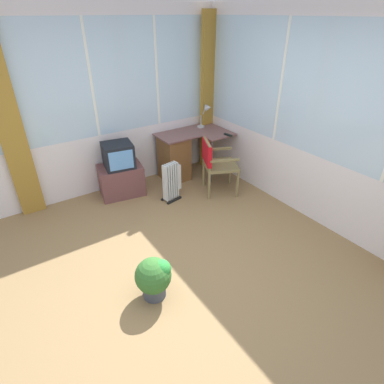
{
  "coord_description": "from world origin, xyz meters",
  "views": [
    {
      "loc": [
        -1.33,
        -2.08,
        2.48
      ],
      "look_at": [
        0.42,
        0.51,
        0.66
      ],
      "focal_mm": 29.11,
      "sensor_mm": 36.0,
      "label": 1
    }
  ],
  "objects_px": {
    "wooden_armchair": "(213,160)",
    "space_heater": "(172,181)",
    "tv_on_stand": "(120,173)",
    "potted_plant": "(154,277)",
    "desk": "(176,155)",
    "tv_remote": "(228,135)",
    "desk_lamp": "(207,112)"
  },
  "relations": [
    {
      "from": "wooden_armchair",
      "to": "space_heater",
      "type": "relative_size",
      "value": 1.42
    },
    {
      "from": "tv_on_stand",
      "to": "potted_plant",
      "type": "relative_size",
      "value": 1.87
    },
    {
      "from": "desk",
      "to": "space_heater",
      "type": "xyz_separation_m",
      "value": [
        -0.43,
        -0.58,
        -0.1
      ]
    },
    {
      "from": "tv_remote",
      "to": "space_heater",
      "type": "distance_m",
      "value": 1.22
    },
    {
      "from": "desk",
      "to": "desk_lamp",
      "type": "distance_m",
      "value": 0.89
    },
    {
      "from": "wooden_armchair",
      "to": "potted_plant",
      "type": "distance_m",
      "value": 2.22
    },
    {
      "from": "wooden_armchair",
      "to": "tv_on_stand",
      "type": "height_order",
      "value": "wooden_armchair"
    },
    {
      "from": "desk_lamp",
      "to": "potted_plant",
      "type": "distance_m",
      "value": 3.14
    },
    {
      "from": "desk",
      "to": "desk_lamp",
      "type": "bearing_deg",
      "value": 4.45
    },
    {
      "from": "desk",
      "to": "wooden_armchair",
      "type": "height_order",
      "value": "wooden_armchair"
    },
    {
      "from": "desk_lamp",
      "to": "space_heater",
      "type": "relative_size",
      "value": 0.67
    },
    {
      "from": "desk_lamp",
      "to": "tv_remote",
      "type": "bearing_deg",
      "value": -85.37
    },
    {
      "from": "desk_lamp",
      "to": "tv_on_stand",
      "type": "relative_size",
      "value": 0.48
    },
    {
      "from": "desk_lamp",
      "to": "space_heater",
      "type": "xyz_separation_m",
      "value": [
        -1.08,
        -0.63,
        -0.72
      ]
    },
    {
      "from": "desk",
      "to": "desk_lamp",
      "type": "height_order",
      "value": "desk_lamp"
    },
    {
      "from": "tv_remote",
      "to": "tv_on_stand",
      "type": "height_order",
      "value": "tv_on_stand"
    },
    {
      "from": "tv_on_stand",
      "to": "wooden_armchair",
      "type": "bearing_deg",
      "value": -31.17
    },
    {
      "from": "desk_lamp",
      "to": "tv_remote",
      "type": "xyz_separation_m",
      "value": [
        0.04,
        -0.53,
        -0.25
      ]
    },
    {
      "from": "desk",
      "to": "tv_on_stand",
      "type": "bearing_deg",
      "value": -179.58
    },
    {
      "from": "space_heater",
      "to": "wooden_armchair",
      "type": "bearing_deg",
      "value": -13.68
    },
    {
      "from": "wooden_armchair",
      "to": "potted_plant",
      "type": "relative_size",
      "value": 1.9
    },
    {
      "from": "desk_lamp",
      "to": "potted_plant",
      "type": "relative_size",
      "value": 0.9
    },
    {
      "from": "tv_remote",
      "to": "tv_on_stand",
      "type": "xyz_separation_m",
      "value": [
        -1.69,
        0.48,
        -0.4
      ]
    },
    {
      "from": "desk",
      "to": "potted_plant",
      "type": "distance_m",
      "value": 2.59
    },
    {
      "from": "tv_remote",
      "to": "space_heater",
      "type": "bearing_deg",
      "value": 175.09
    },
    {
      "from": "wooden_armchair",
      "to": "space_heater",
      "type": "xyz_separation_m",
      "value": [
        -0.64,
        0.16,
        -0.24
      ]
    },
    {
      "from": "desk_lamp",
      "to": "wooden_armchair",
      "type": "bearing_deg",
      "value": -119.04
    },
    {
      "from": "desk",
      "to": "tv_on_stand",
      "type": "xyz_separation_m",
      "value": [
        -1.0,
        -0.01,
        -0.04
      ]
    },
    {
      "from": "tv_remote",
      "to": "potted_plant",
      "type": "distance_m",
      "value": 2.79
    },
    {
      "from": "space_heater",
      "to": "tv_remote",
      "type": "bearing_deg",
      "value": 4.98
    },
    {
      "from": "desk",
      "to": "desk_lamp",
      "type": "relative_size",
      "value": 2.86
    },
    {
      "from": "desk_lamp",
      "to": "wooden_armchair",
      "type": "height_order",
      "value": "desk_lamp"
    }
  ]
}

